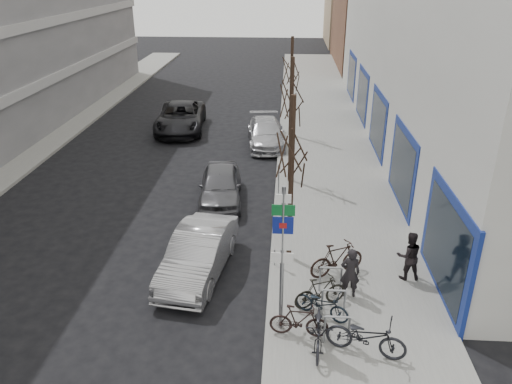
# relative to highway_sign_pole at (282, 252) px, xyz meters

# --- Properties ---
(ground) EXTENTS (120.00, 120.00, 0.00)m
(ground) POSITION_rel_highway_sign_pole_xyz_m (-2.40, 0.01, -2.46)
(ground) COLOR black
(ground) RESTS_ON ground
(sidewalk_east) EXTENTS (5.00, 70.00, 0.15)m
(sidewalk_east) POSITION_rel_highway_sign_pole_xyz_m (2.10, 10.01, -2.38)
(sidewalk_east) COLOR slate
(sidewalk_east) RESTS_ON ground
(brick_building_far) EXTENTS (12.00, 14.00, 8.00)m
(brick_building_far) POSITION_rel_highway_sign_pole_xyz_m (10.60, 40.01, 1.54)
(brick_building_far) COLOR brown
(brick_building_far) RESTS_ON ground
(tan_building_far) EXTENTS (13.00, 12.00, 9.00)m
(tan_building_far) POSITION_rel_highway_sign_pole_xyz_m (11.10, 55.01, 2.04)
(tan_building_far) COLOR #937A5B
(tan_building_far) RESTS_ON ground
(highway_sign_pole) EXTENTS (0.55, 0.10, 4.20)m
(highway_sign_pole) POSITION_rel_highway_sign_pole_xyz_m (0.00, 0.00, 0.00)
(highway_sign_pole) COLOR gray
(highway_sign_pole) RESTS_ON ground
(bike_rack) EXTENTS (0.66, 2.26, 0.83)m
(bike_rack) POSITION_rel_highway_sign_pole_xyz_m (1.40, 0.61, -1.80)
(bike_rack) COLOR gray
(bike_rack) RESTS_ON sidewalk_east
(tree_near) EXTENTS (1.80, 1.80, 5.50)m
(tree_near) POSITION_rel_highway_sign_pole_xyz_m (0.20, 3.51, 1.65)
(tree_near) COLOR black
(tree_near) RESTS_ON ground
(tree_mid) EXTENTS (1.80, 1.80, 5.50)m
(tree_mid) POSITION_rel_highway_sign_pole_xyz_m (0.20, 10.01, 1.65)
(tree_mid) COLOR black
(tree_mid) RESTS_ON ground
(tree_far) EXTENTS (1.80, 1.80, 5.50)m
(tree_far) POSITION_rel_highway_sign_pole_xyz_m (0.20, 16.51, 1.65)
(tree_far) COLOR black
(tree_far) RESTS_ON ground
(meter_front) EXTENTS (0.10, 0.08, 1.27)m
(meter_front) POSITION_rel_highway_sign_pole_xyz_m (-0.25, 3.01, -1.54)
(meter_front) COLOR gray
(meter_front) RESTS_ON sidewalk_east
(meter_mid) EXTENTS (0.10, 0.08, 1.27)m
(meter_mid) POSITION_rel_highway_sign_pole_xyz_m (-0.25, 8.51, -1.54)
(meter_mid) COLOR gray
(meter_mid) RESTS_ON sidewalk_east
(meter_back) EXTENTS (0.10, 0.08, 1.27)m
(meter_back) POSITION_rel_highway_sign_pole_xyz_m (-0.25, 14.01, -1.54)
(meter_back) COLOR gray
(meter_back) RESTS_ON sidewalk_east
(bike_near_left) EXTENTS (0.66, 1.85, 1.11)m
(bike_near_left) POSITION_rel_highway_sign_pole_xyz_m (0.95, -0.63, -1.75)
(bike_near_left) COLOR black
(bike_near_left) RESTS_ON sidewalk_east
(bike_near_right) EXTENTS (1.56, 0.57, 0.93)m
(bike_near_right) POSITION_rel_highway_sign_pole_xyz_m (0.47, -0.27, -1.84)
(bike_near_right) COLOR black
(bike_near_right) RESTS_ON sidewalk_east
(bike_mid_curb) EXTENTS (1.60, 1.13, 0.95)m
(bike_mid_curb) POSITION_rel_highway_sign_pole_xyz_m (1.09, 0.54, -1.83)
(bike_mid_curb) COLOR black
(bike_mid_curb) RESTS_ON sidewalk_east
(bike_mid_inner) EXTENTS (1.62, 1.03, 0.95)m
(bike_mid_inner) POSITION_rel_highway_sign_pole_xyz_m (1.07, 1.01, -1.84)
(bike_mid_inner) COLOR black
(bike_mid_inner) RESTS_ON sidewalk_east
(bike_far_curb) EXTENTS (2.04, 1.11, 1.19)m
(bike_far_curb) POSITION_rel_highway_sign_pole_xyz_m (2.08, -0.80, -1.71)
(bike_far_curb) COLOR black
(bike_far_curb) RESTS_ON sidewalk_east
(bike_far_inner) EXTENTS (1.89, 1.31, 1.12)m
(bike_far_inner) POSITION_rel_highway_sign_pole_xyz_m (1.66, 2.60, -1.75)
(bike_far_inner) COLOR black
(bike_far_inner) RESTS_ON sidewalk_east
(parked_car_front) EXTENTS (2.11, 4.54, 1.44)m
(parked_car_front) POSITION_rel_highway_sign_pole_xyz_m (-2.60, 2.61, -1.74)
(parked_car_front) COLOR #A4A4A9
(parked_car_front) RESTS_ON ground
(parked_car_mid) EXTENTS (2.03, 4.26, 1.41)m
(parked_car_mid) POSITION_rel_highway_sign_pole_xyz_m (-2.60, 7.93, -1.76)
(parked_car_mid) COLOR #535358
(parked_car_mid) RESTS_ON ground
(parked_car_back) EXTENTS (2.39, 4.82, 1.35)m
(parked_car_back) POSITION_rel_highway_sign_pole_xyz_m (-1.08, 15.10, -1.78)
(parked_car_back) COLOR #B1B2B7
(parked_car_back) RESTS_ON ground
(lane_car) EXTENTS (3.10, 5.87, 1.57)m
(lane_car) POSITION_rel_highway_sign_pole_xyz_m (-6.17, 17.42, -1.67)
(lane_car) COLOR black
(lane_car) RESTS_ON ground
(pedestrian_near) EXTENTS (0.56, 0.37, 1.54)m
(pedestrian_near) POSITION_rel_highway_sign_pole_xyz_m (1.92, 1.54, -1.54)
(pedestrian_near) COLOR black
(pedestrian_near) RESTS_ON sidewalk_east
(pedestrian_far) EXTENTS (0.61, 0.44, 1.57)m
(pedestrian_far) POSITION_rel_highway_sign_pole_xyz_m (3.77, 2.56, -1.52)
(pedestrian_far) COLOR black
(pedestrian_far) RESTS_ON sidewalk_east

